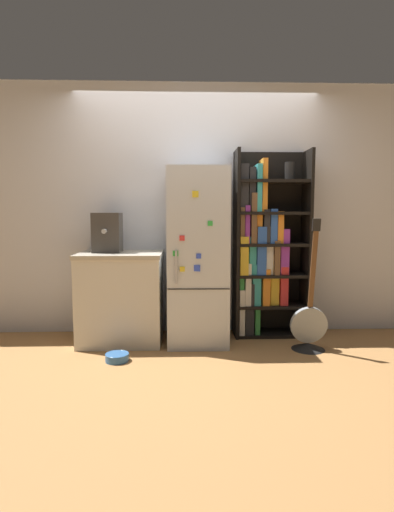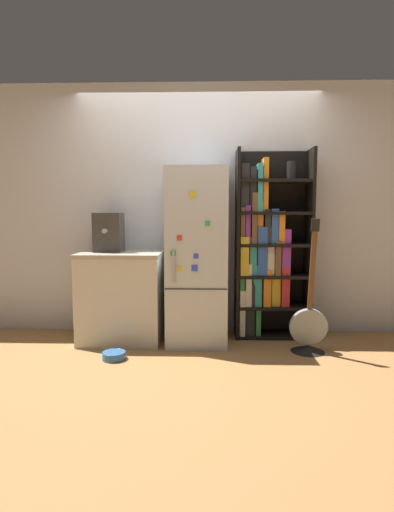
# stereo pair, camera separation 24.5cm
# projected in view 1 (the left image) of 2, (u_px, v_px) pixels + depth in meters

# --- Properties ---
(ground_plane) EXTENTS (16.00, 16.00, 0.00)m
(ground_plane) POSITION_uv_depth(u_px,v_px,m) (198.00, 344.00, 3.88)
(ground_plane) COLOR #A87542
(wall_back) EXTENTS (8.00, 0.05, 2.60)m
(wall_back) POSITION_uv_depth(u_px,v_px,m) (196.00, 210.00, 4.22)
(wall_back) COLOR silver
(wall_back) RESTS_ON ground_plane
(refrigerator) EXTENTS (0.58, 0.70, 1.69)m
(refrigerator) POSITION_uv_depth(u_px,v_px,m) (197.00, 256.00, 3.90)
(refrigerator) COLOR silver
(refrigerator) RESTS_ON ground_plane
(bookshelf) EXTENTS (0.75, 0.34, 1.90)m
(bookshelf) POSITION_uv_depth(u_px,v_px,m) (263.00, 250.00, 4.11)
(bookshelf) COLOR black
(bookshelf) RESTS_ON ground_plane
(kitchen_counter) EXTENTS (0.81, 0.66, 0.88)m
(kitchen_counter) POSITION_uv_depth(u_px,v_px,m) (122.00, 297.00, 3.94)
(kitchen_counter) COLOR beige
(kitchen_counter) RESTS_ON ground_plane
(espresso_machine) EXTENTS (0.27, 0.31, 0.39)m
(espresso_machine) POSITION_uv_depth(u_px,v_px,m) (107.00, 233.00, 3.92)
(espresso_machine) COLOR #38332D
(espresso_machine) RESTS_ON kitchen_counter
(guitar) EXTENTS (0.34, 0.31, 1.22)m
(guitar) POSITION_uv_depth(u_px,v_px,m) (309.00, 331.00, 3.70)
(guitar) COLOR black
(guitar) RESTS_ON ground_plane
(pet_bowl) EXTENTS (0.20, 0.20, 0.07)m
(pet_bowl) POSITION_uv_depth(u_px,v_px,m) (117.00, 357.00, 3.41)
(pet_bowl) COLOR #3366A5
(pet_bowl) RESTS_ON ground_plane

